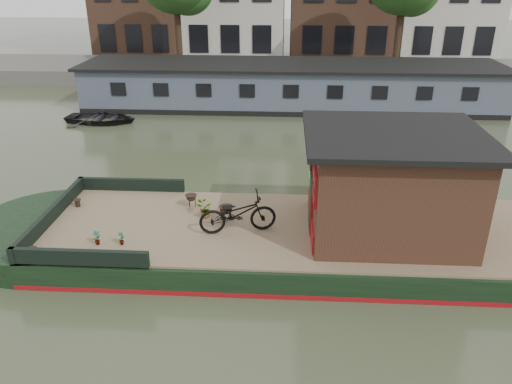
# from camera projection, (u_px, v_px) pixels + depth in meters

# --- Properties ---
(ground) EXTENTS (120.00, 120.00, 0.00)m
(ground) POSITION_uv_depth(u_px,v_px,m) (292.00, 250.00, 12.28)
(ground) COLOR #343D27
(ground) RESTS_ON ground
(houseboat_hull) EXTENTS (14.01, 4.02, 0.60)m
(houseboat_hull) POSITION_uv_depth(u_px,v_px,m) (238.00, 239.00, 12.24)
(houseboat_hull) COLOR black
(houseboat_hull) RESTS_ON ground
(houseboat_deck) EXTENTS (11.80, 3.80, 0.05)m
(houseboat_deck) POSITION_uv_depth(u_px,v_px,m) (292.00, 228.00, 12.03)
(houseboat_deck) COLOR #79644B
(houseboat_deck) RESTS_ON houseboat_hull
(bow_bulwark) EXTENTS (3.00, 4.00, 0.35)m
(bow_bulwark) POSITION_uv_depth(u_px,v_px,m) (86.00, 215.00, 12.22)
(bow_bulwark) COLOR black
(bow_bulwark) RESTS_ON houseboat_deck
(cabin) EXTENTS (4.00, 3.50, 2.42)m
(cabin) POSITION_uv_depth(u_px,v_px,m) (390.00, 183.00, 11.39)
(cabin) COLOR black
(cabin) RESTS_ON houseboat_deck
(bicycle) EXTENTS (1.91, 1.04, 0.95)m
(bicycle) POSITION_uv_depth(u_px,v_px,m) (238.00, 213.00, 11.64)
(bicycle) COLOR black
(bicycle) RESTS_ON houseboat_deck
(potted_plant_a) EXTENTS (0.21, 0.23, 0.35)m
(potted_plant_a) POSITION_uv_depth(u_px,v_px,m) (97.00, 238.00, 11.19)
(potted_plant_a) COLOR brown
(potted_plant_a) RESTS_ON houseboat_deck
(potted_plant_c) EXTENTS (0.43, 0.39, 0.43)m
(potted_plant_c) POSITION_uv_depth(u_px,v_px,m) (204.00, 210.00, 12.40)
(potted_plant_c) COLOR brown
(potted_plant_c) RESTS_ON houseboat_deck
(potted_plant_e) EXTENTS (0.16, 0.20, 0.33)m
(potted_plant_e) POSITION_uv_depth(u_px,v_px,m) (121.00, 238.00, 11.20)
(potted_plant_e) COLOR #A85931
(potted_plant_e) RESTS_ON houseboat_deck
(brazier_front) EXTENTS (0.38, 0.38, 0.39)m
(brazier_front) POSITION_uv_depth(u_px,v_px,m) (226.00, 213.00, 12.26)
(brazier_front) COLOR black
(brazier_front) RESTS_ON houseboat_deck
(brazier_rear) EXTENTS (0.40, 0.40, 0.35)m
(brazier_rear) POSITION_uv_depth(u_px,v_px,m) (191.00, 201.00, 12.95)
(brazier_rear) COLOR black
(brazier_rear) RESTS_ON houseboat_deck
(bollard_port) EXTENTS (0.18, 0.18, 0.21)m
(bollard_port) POSITION_uv_depth(u_px,v_px,m) (78.00, 203.00, 13.01)
(bollard_port) COLOR black
(bollard_port) RESTS_ON houseboat_deck
(bollard_stbd) EXTENTS (0.21, 0.21, 0.23)m
(bollard_stbd) POSITION_uv_depth(u_px,v_px,m) (33.00, 253.00, 10.73)
(bollard_stbd) COLOR black
(bollard_stbd) RESTS_ON houseboat_deck
(dinghy) EXTENTS (3.35, 2.52, 0.66)m
(dinghy) POSITION_uv_depth(u_px,v_px,m) (101.00, 115.00, 22.24)
(dinghy) COLOR black
(dinghy) RESTS_ON ground
(far_houseboat) EXTENTS (20.40, 4.40, 2.11)m
(far_houseboat) POSITION_uv_depth(u_px,v_px,m) (291.00, 87.00, 24.61)
(far_houseboat) COLOR #474D5F
(far_houseboat) RESTS_ON ground
(quay) EXTENTS (60.00, 6.00, 0.90)m
(quay) POSITION_uv_depth(u_px,v_px,m) (290.00, 72.00, 30.74)
(quay) COLOR #47443F
(quay) RESTS_ON ground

